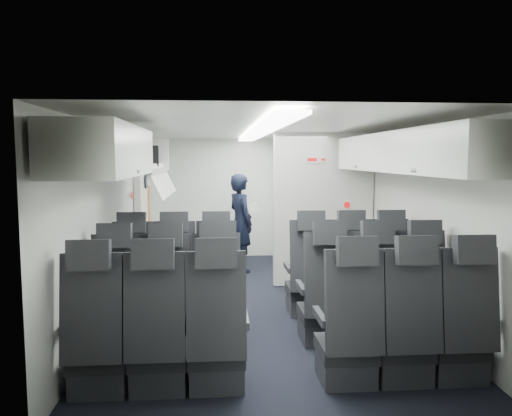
{
  "coord_description": "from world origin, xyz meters",
  "views": [
    {
      "loc": [
        -0.51,
        -6.08,
        1.81
      ],
      "look_at": [
        0.0,
        0.4,
        1.15
      ],
      "focal_mm": 35.0,
      "sensor_mm": 36.0,
      "label": 1
    }
  ],
  "objects": [
    {
      "name": "cabin_shell",
      "position": [
        0.0,
        0.0,
        1.12
      ],
      "size": [
        3.41,
        6.01,
        2.16
      ],
      "color": "black",
      "rests_on": "ground"
    },
    {
      "name": "seat_row_front",
      "position": [
        -0.0,
        -0.53,
        0.4
      ],
      "size": [
        3.33,
        0.56,
        1.24
      ],
      "color": "#252427",
      "rests_on": "cabin_shell"
    },
    {
      "name": "seat_row_mid",
      "position": [
        -0.0,
        -1.43,
        0.4
      ],
      "size": [
        3.33,
        0.56,
        1.24
      ],
      "color": "#252427",
      "rests_on": "cabin_shell"
    },
    {
      "name": "seat_row_rear",
      "position": [
        -0.0,
        -2.33,
        0.4
      ],
      "size": [
        3.33,
        0.56,
        1.24
      ],
      "color": "#252427",
      "rests_on": "cabin_shell"
    },
    {
      "name": "overhead_bin_left_rear",
      "position": [
        -1.4,
        -2.0,
        1.86
      ],
      "size": [
        0.53,
        1.8,
        0.4
      ],
      "color": "white",
      "rests_on": "cabin_shell"
    },
    {
      "name": "overhead_bin_left_front_open",
      "position": [
        -1.44,
        -0.25,
        1.74
      ],
      "size": [
        0.64,
        1.7,
        0.72
      ],
      "color": "#9E9E93",
      "rests_on": "cabin_shell"
    },
    {
      "name": "overhead_bin_right_rear",
      "position": [
        1.4,
        -2.0,
        1.86
      ],
      "size": [
        0.53,
        1.8,
        0.4
      ],
      "color": "white",
      "rests_on": "cabin_shell"
    },
    {
      "name": "overhead_bin_right_front",
      "position": [
        1.4,
        -0.25,
        1.86
      ],
      "size": [
        0.53,
        1.7,
        0.4
      ],
      "color": "white",
      "rests_on": "cabin_shell"
    },
    {
      "name": "bulkhead_partition",
      "position": [
        0.98,
        0.8,
        1.08
      ],
      "size": [
        1.4,
        0.15,
        2.13
      ],
      "color": "silver",
      "rests_on": "cabin_shell"
    },
    {
      "name": "galley_unit",
      "position": [
        0.95,
        2.72,
        0.95
      ],
      "size": [
        0.85,
        0.52,
        1.9
      ],
      "color": "#939399",
      "rests_on": "cabin_shell"
    },
    {
      "name": "boarding_door",
      "position": [
        -1.64,
        1.55,
        0.95
      ],
      "size": [
        0.12,
        1.27,
        1.86
      ],
      "color": "silver",
      "rests_on": "cabin_shell"
    },
    {
      "name": "flight_attendant",
      "position": [
        -0.14,
        1.76,
        0.78
      ],
      "size": [
        0.57,
        0.67,
        1.55
      ],
      "primitive_type": "imported",
      "rotation": [
        0.0,
        0.0,
        1.99
      ],
      "color": "black",
      "rests_on": "ground"
    },
    {
      "name": "carry_on_bag",
      "position": [
        -1.42,
        0.01,
        1.82
      ],
      "size": [
        0.46,
        0.35,
        0.26
      ],
      "primitive_type": "cube",
      "rotation": [
        0.0,
        0.0,
        0.1
      ],
      "color": "black",
      "rests_on": "overhead_bin_left_front_open"
    },
    {
      "name": "papers",
      "position": [
        0.05,
        1.71,
        1.02
      ],
      "size": [
        0.17,
        0.11,
        0.13
      ],
      "primitive_type": "cube",
      "rotation": [
        0.0,
        0.0,
        0.54
      ],
      "color": "white",
      "rests_on": "flight_attendant"
    }
  ]
}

